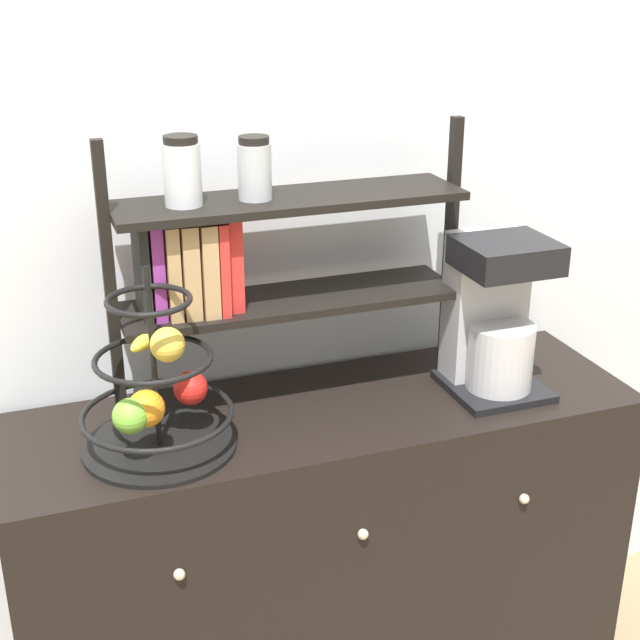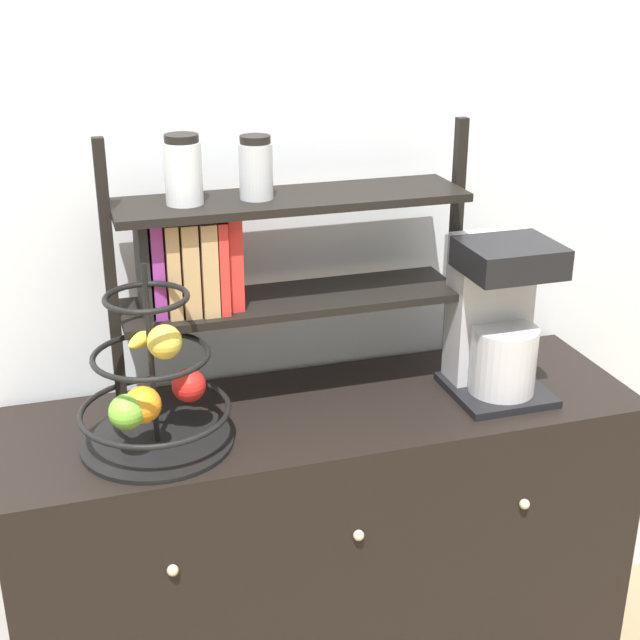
% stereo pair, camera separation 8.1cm
% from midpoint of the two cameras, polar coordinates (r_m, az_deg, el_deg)
% --- Properties ---
extents(wall_back, '(7.00, 0.05, 2.60)m').
position_cam_midpoint_polar(wall_back, '(2.11, -0.64, 8.11)').
color(wall_back, silver).
rests_on(wall_back, ground_plane).
extents(sideboard, '(1.44, 0.46, 0.87)m').
position_cam_midpoint_polar(sideboard, '(2.27, 1.45, -15.37)').
color(sideboard, black).
rests_on(sideboard, ground_plane).
extents(coffee_maker, '(0.22, 0.23, 0.37)m').
position_cam_midpoint_polar(coffee_maker, '(2.09, 12.38, 0.10)').
color(coffee_maker, black).
rests_on(coffee_maker, sideboard).
extents(fruit_stand, '(0.32, 0.32, 0.40)m').
position_cam_midpoint_polar(fruit_stand, '(1.85, -9.33, -4.54)').
color(fruit_stand, black).
rests_on(fruit_stand, sideboard).
extents(shelf_hutch, '(0.81, 0.20, 0.62)m').
position_cam_midpoint_polar(shelf_hutch, '(1.92, -3.81, 4.64)').
color(shelf_hutch, black).
rests_on(shelf_hutch, sideboard).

